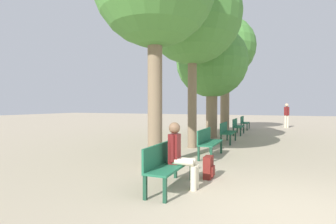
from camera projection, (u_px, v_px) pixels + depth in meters
name	position (u px, v px, depth m)	size (l,w,h in m)	color
ground_plane	(286.00, 214.00, 3.84)	(80.00, 80.00, 0.00)	tan
bench_row_0	(167.00, 162.00, 5.04)	(0.45, 1.54, 0.86)	#1E6042
bench_row_1	(208.00, 140.00, 8.11)	(0.45, 1.54, 0.86)	#1E6042
bench_row_2	(227.00, 131.00, 11.18)	(0.45, 1.54, 0.86)	#1E6042
bench_row_3	(237.00, 125.00, 14.26)	(0.45, 1.54, 0.86)	#1E6042
bench_row_4	(244.00, 122.00, 17.33)	(0.45, 1.54, 0.86)	#1E6042
tree_row_1	(192.00, 15.00, 9.75)	(3.68, 3.68, 6.81)	#7A664C
tree_row_2	(212.00, 62.00, 12.78)	(3.48, 3.48, 5.48)	#7A664C
tree_row_3	(225.00, 48.00, 16.06)	(3.69, 3.69, 7.02)	#7A664C
person_seated	(180.00, 153.00, 5.07)	(0.58, 0.33, 1.27)	beige
backpack	(209.00, 168.00, 5.71)	(0.20, 0.32, 0.49)	maroon
pedestrian_near	(287.00, 114.00, 18.47)	(0.35, 0.30, 1.73)	beige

